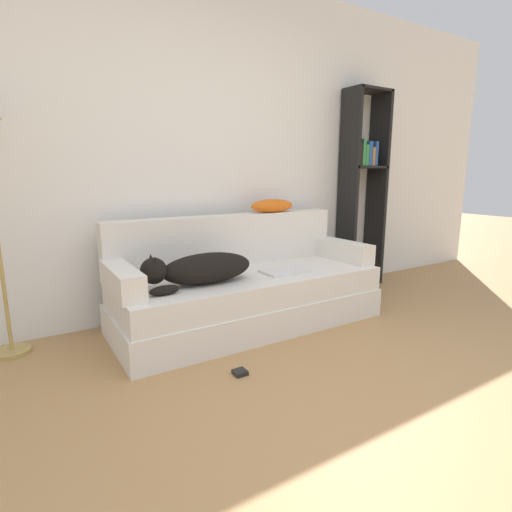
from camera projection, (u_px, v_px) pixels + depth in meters
ground_plane at (438, 473)px, 1.55m from camera, size 20.00×20.00×0.00m
wall_back at (193, 147)px, 3.20m from camera, size 7.57×0.06×2.70m
couch at (249, 299)px, 3.05m from camera, size 2.02×0.80×0.40m
couch_backrest at (228, 240)px, 3.24m from camera, size 1.98×0.15×0.41m
couch_arm_left at (122, 280)px, 2.50m from camera, size 0.15×0.61×0.17m
couch_arm_right at (342, 250)px, 3.47m from camera, size 0.15×0.61×0.17m
dog at (200, 269)px, 2.68m from camera, size 0.78×0.28×0.24m
laptop at (284, 271)px, 3.03m from camera, size 0.34×0.22×0.02m
throw_pillow at (272, 206)px, 3.39m from camera, size 0.41×0.17×0.11m
bookshelf at (363, 178)px, 4.00m from camera, size 0.45×0.26×1.94m
power_adapter at (240, 372)px, 2.31m from camera, size 0.07×0.07×0.03m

